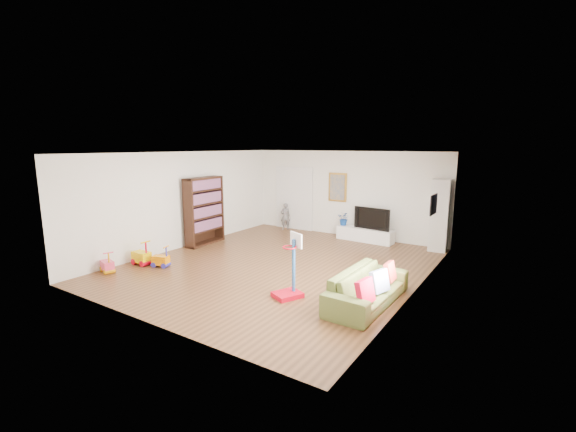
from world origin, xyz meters
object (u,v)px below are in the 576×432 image
Objects in this scene: media_console at (365,235)px; sofa at (368,288)px; bookshelf at (204,211)px; basketball_hoop at (287,266)px.

media_console is 4.78m from sofa.
bookshelf is 0.92× the size of sofa.
bookshelf is at bearing 178.75° from basketball_hoop.
bookshelf is 1.57× the size of basketball_hoop.
sofa is at bearing -64.29° from media_console.
basketball_hoop is (4.26, -2.10, -0.36)m from bookshelf.
basketball_hoop is at bearing -29.58° from bookshelf.
media_console is at bearing 33.25° from bookshelf.
sofa is 1.70× the size of basketball_hoop.
bookshelf is 4.76m from basketball_hoop.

